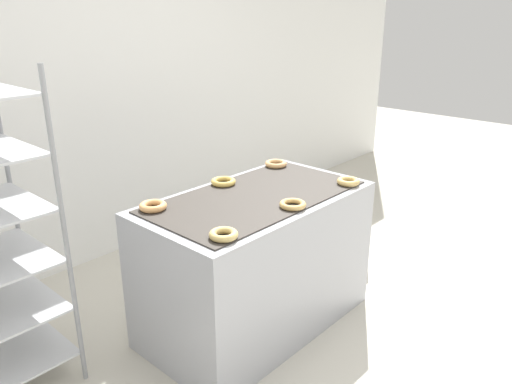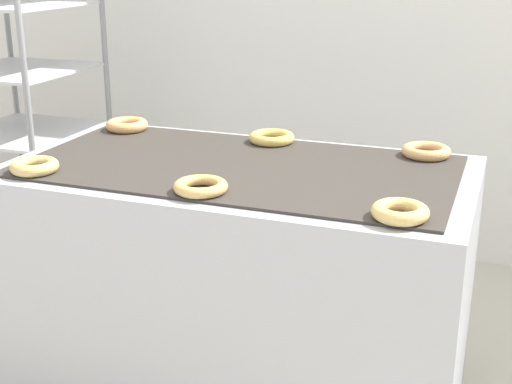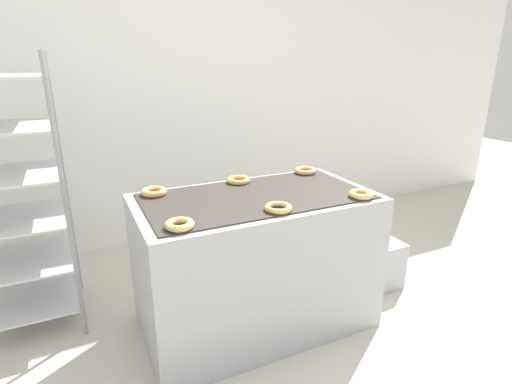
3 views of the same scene
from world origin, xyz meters
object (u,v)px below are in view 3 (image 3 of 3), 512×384
Objects in this scene: donut_near_right at (361,194)px; donut_far_left at (154,192)px; fryer_machine at (256,262)px; donut_far_center at (239,180)px; donut_near_left at (180,224)px; glaze_bin at (377,263)px; baking_rack_cart at (16,197)px; donut_near_center at (279,208)px; donut_far_right at (305,171)px.

donut_near_right is 1.16m from donut_far_left.
fryer_machine is 0.51m from donut_far_center.
donut_far_left is (-0.01, 0.52, 0.00)m from donut_near_left.
donut_far_left is (-1.03, 0.53, 0.00)m from donut_near_right.
fryer_machine is at bearing -26.52° from donut_far_left.
donut_near_right is (-0.47, -0.30, 0.68)m from glaze_bin.
fryer_machine is 1.42m from baking_rack_cart.
donut_near_right is 0.94× the size of donut_far_left.
donut_near_left and donut_near_right have the same top height.
glaze_bin is 2.41× the size of donut_near_center.
donut_near_right is at bearing -47.44° from donut_far_center.
baking_rack_cart is at bearing 165.43° from glaze_bin.
donut_far_left reaches higher than donut_far_center.
donut_near_left is at bearing -152.58° from fryer_machine.
baking_rack_cart is 1.50m from donut_near_center.
glaze_bin is 1.23m from donut_near_center.
donut_near_right is at bearing -88.63° from donut_far_right.
donut_far_center is (0.52, 0.54, -0.00)m from donut_near_left.
donut_near_center is (-0.98, -0.29, 0.68)m from glaze_bin.
glaze_bin is at bearing 16.48° from donut_near_center.
donut_near_left is 1.15m from donut_far_right.
donut_far_left is (-0.52, 0.52, 0.00)m from donut_near_center.
donut_far_center is (-0.97, 0.25, 0.68)m from glaze_bin.
fryer_machine is 0.72m from donut_near_left.
baking_rack_cart reaches higher than donut_far_left.
donut_far_center reaches higher than fryer_machine.
donut_near_left is 0.51m from donut_near_center.
donut_near_right is 0.55m from donut_far_right.
donut_near_right reaches higher than glaze_bin.
donut_far_left is at bearing 152.56° from donut_near_right.
donut_far_right reaches higher than fryer_machine.
donut_far_right is (1.02, 0.02, -0.00)m from donut_far_left.
donut_far_right is at bearing 47.37° from donut_near_center.
fryer_machine is 0.84× the size of baking_rack_cart.
fryer_machine is 0.72m from donut_far_right.
baking_rack_cart is 2.37m from glaze_bin.
glaze_bin is 0.87m from donut_far_right.
baking_rack_cart is at bearing 153.90° from fryer_machine.
donut_near_center is 0.73m from donut_far_right.
donut_near_right reaches higher than donut_far_right.
baking_rack_cart reaches higher than donut_near_right.
donut_near_center is at bearing 178.33° from donut_near_right.
baking_rack_cart is 11.38× the size of donut_near_center.
donut_far_left is at bearing 171.25° from glaze_bin.
glaze_bin is 2.51× the size of donut_near_right.
glaze_bin is 1.66m from donut_near_left.
glaze_bin is 2.52× the size of donut_near_left.
donut_near_left reaches higher than glaze_bin.
donut_far_right is (-0.48, 0.25, 0.68)m from glaze_bin.
glaze_bin is 2.31× the size of donut_far_center.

